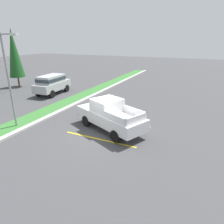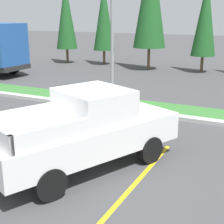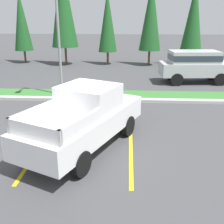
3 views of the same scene
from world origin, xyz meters
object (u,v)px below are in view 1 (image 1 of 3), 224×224
cypress_tree_far_right (14,53)px  street_light (9,75)px  pickup_truck_main (109,115)px  suv_distant (52,83)px

cypress_tree_far_right → street_light: bearing=-131.7°
pickup_truck_main → cypress_tree_far_right: size_ratio=0.78×
street_light → cypress_tree_far_right: bearing=48.3°
suv_distant → street_light: size_ratio=0.77×
suv_distant → cypress_tree_far_right: size_ratio=0.67×
street_light → cypress_tree_far_right: size_ratio=0.87×
cypress_tree_far_right → pickup_truck_main: bearing=-112.8°
pickup_truck_main → cypress_tree_far_right: bearing=67.2°
pickup_truck_main → street_light: size_ratio=0.90×
street_light → cypress_tree_far_right: 13.71m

